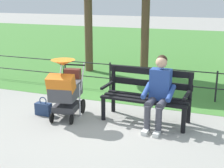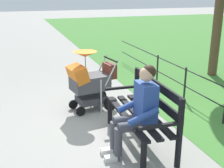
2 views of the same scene
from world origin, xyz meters
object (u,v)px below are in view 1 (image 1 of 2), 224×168
object	(u,v)px
park_bench	(147,93)
stroller	(66,88)
handbag	(43,109)
person_on_bench	(159,90)

from	to	relation	value
park_bench	stroller	size ratio (longest dim) A/B	1.41
stroller	handbag	distance (m)	0.69
stroller	park_bench	bearing A→B (deg)	-162.40
handbag	stroller	bearing A→B (deg)	-178.23
park_bench	stroller	world-z (taller)	stroller
park_bench	stroller	distance (m)	1.53
person_on_bench	stroller	world-z (taller)	person_on_bench
person_on_bench	handbag	size ratio (longest dim) A/B	3.45
stroller	handbag	size ratio (longest dim) A/B	3.11
handbag	person_on_bench	bearing A→B (deg)	-173.48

